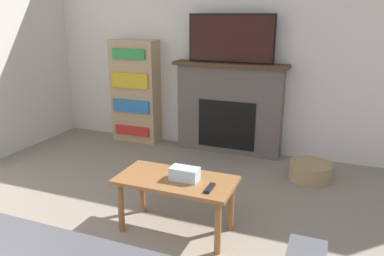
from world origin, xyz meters
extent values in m
cube|color=silver|center=(0.00, 4.17, 1.35)|extent=(6.31, 0.06, 2.70)
cube|color=#605651|center=(-0.17, 4.03, 0.54)|extent=(1.30, 0.22, 1.08)
cube|color=black|center=(-0.17, 3.92, 0.38)|extent=(0.71, 0.01, 0.60)
cube|color=#4C331E|center=(-0.17, 4.01, 1.10)|extent=(1.40, 0.28, 0.04)
cube|color=black|center=(-0.17, 4.01, 1.41)|extent=(1.04, 0.03, 0.56)
cube|color=#331914|center=(-0.17, 4.00, 1.41)|extent=(1.00, 0.01, 0.53)
cube|color=brown|center=(-0.04, 2.12, 0.44)|extent=(0.93, 0.46, 0.03)
cylinder|color=brown|center=(-0.44, 1.94, 0.21)|extent=(0.05, 0.05, 0.43)
cylinder|color=brown|center=(0.36, 1.94, 0.21)|extent=(0.05, 0.05, 0.43)
cylinder|color=brown|center=(-0.44, 2.29, 0.21)|extent=(0.05, 0.05, 0.43)
cylinder|color=brown|center=(0.36, 2.29, 0.21)|extent=(0.05, 0.05, 0.43)
cube|color=silver|center=(0.03, 2.12, 0.51)|extent=(0.22, 0.12, 0.10)
cube|color=black|center=(0.27, 2.03, 0.47)|extent=(0.04, 0.15, 0.02)
cube|color=tan|center=(-1.47, 4.01, 0.68)|extent=(0.63, 0.26, 1.36)
cube|color=red|center=(-1.47, 3.87, 0.17)|extent=(0.50, 0.03, 0.13)
cube|color=#2D70B7|center=(-1.47, 3.87, 0.51)|extent=(0.53, 0.03, 0.16)
cube|color=gold|center=(-1.47, 3.87, 0.85)|extent=(0.53, 0.03, 0.20)
cube|color=green|center=(-1.47, 3.87, 1.19)|extent=(0.47, 0.03, 0.13)
cylinder|color=tan|center=(0.88, 3.54, 0.09)|extent=(0.44, 0.44, 0.18)
camera|label=1|loc=(1.06, -0.31, 1.68)|focal=35.00mm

